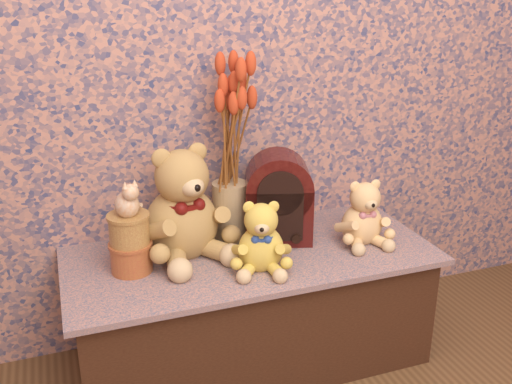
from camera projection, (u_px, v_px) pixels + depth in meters
display_shelf at (251, 307)px, 2.05m from camera, size 1.25×0.56×0.43m
teddy_large at (180, 197)px, 1.90m from camera, size 0.41×0.45×0.41m
teddy_medium at (261, 232)px, 1.83m from camera, size 0.26×0.28×0.25m
teddy_small at (363, 209)px, 2.02m from camera, size 0.21×0.25×0.25m
cathedral_radio at (278, 197)px, 2.03m from camera, size 0.27×0.23×0.32m
ceramic_vase at (230, 211)px, 2.05m from camera, size 0.15×0.15×0.21m
dried_stalks at (229, 121)px, 1.93m from camera, size 0.24×0.24×0.44m
biscuit_tin_lower at (131, 257)px, 1.83m from camera, size 0.17×0.17×0.10m
biscuit_tin_upper at (129, 230)px, 1.80m from camera, size 0.16×0.16×0.10m
cat_figurine at (126, 197)px, 1.76m from camera, size 0.12×0.12×0.12m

